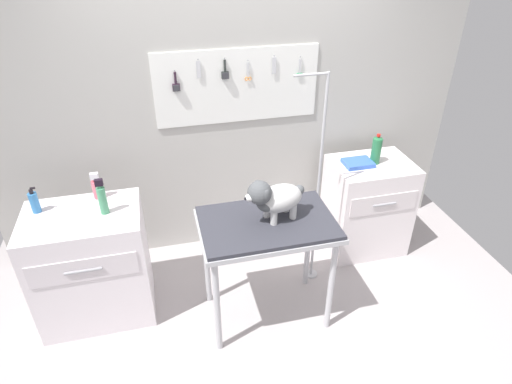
# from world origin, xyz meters

# --- Properties ---
(ground) EXTENTS (4.40, 4.00, 0.04)m
(ground) POSITION_xyz_m (0.00, 0.00, -0.02)
(ground) COLOR #ACA4A5
(rear_wall_panel) EXTENTS (4.00, 0.11, 2.30)m
(rear_wall_panel) POSITION_xyz_m (0.00, 1.28, 1.16)
(rear_wall_panel) COLOR #B2B0AA
(rear_wall_panel) RESTS_ON ground
(grooming_table) EXTENTS (0.94, 0.60, 0.88)m
(grooming_table) POSITION_xyz_m (0.02, 0.24, 0.78)
(grooming_table) COLOR #B7B7BC
(grooming_table) RESTS_ON ground
(grooming_arm) EXTENTS (0.30, 0.11, 1.77)m
(grooming_arm) POSITION_xyz_m (0.50, 0.56, 0.83)
(grooming_arm) COLOR #B7B7BC
(grooming_arm) RESTS_ON ground
(dog) EXTENTS (0.44, 0.27, 0.32)m
(dog) POSITION_xyz_m (0.07, 0.25, 1.05)
(dog) COLOR silver
(dog) RESTS_ON grooming_table
(counter_left) EXTENTS (0.80, 0.58, 0.90)m
(counter_left) POSITION_xyz_m (-1.22, 0.59, 0.45)
(counter_left) COLOR silver
(counter_left) RESTS_ON ground
(cabinet_right) EXTENTS (0.68, 0.54, 0.86)m
(cabinet_right) POSITION_xyz_m (1.11, 0.84, 0.43)
(cabinet_right) COLOR white
(cabinet_right) RESTS_ON ground
(spray_bottle_short) EXTENTS (0.06, 0.06, 0.19)m
(spray_bottle_short) POSITION_xyz_m (-1.50, 0.70, 0.98)
(spray_bottle_short) COLOR #3378BC
(spray_bottle_short) RESTS_ON counter_left
(spray_bottle_tall) EXTENTS (0.06, 0.06, 0.20)m
(spray_bottle_tall) POSITION_xyz_m (-1.10, 0.79, 0.98)
(spray_bottle_tall) COLOR #D25B6D
(spray_bottle_tall) RESTS_ON counter_left
(detangler_spray) EXTENTS (0.06, 0.06, 0.26)m
(detangler_spray) POSITION_xyz_m (-1.05, 0.57, 1.01)
(detangler_spray) COLOR #459468
(detangler_spray) RESTS_ON counter_left
(soda_bottle) EXTENTS (0.08, 0.08, 0.26)m
(soda_bottle) POSITION_xyz_m (1.13, 0.85, 0.99)
(soda_bottle) COLOR #277042
(soda_bottle) RESTS_ON cabinet_right
(supply_tray) EXTENTS (0.24, 0.18, 0.04)m
(supply_tray) POSITION_xyz_m (0.97, 0.85, 0.88)
(supply_tray) COLOR blue
(supply_tray) RESTS_ON cabinet_right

